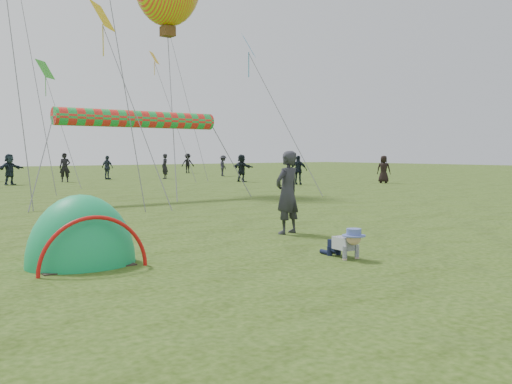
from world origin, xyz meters
TOP-DOWN VIEW (x-y plane):
  - ground at (0.00, 0.00)m, footprint 140.00×140.00m
  - crawling_toddler at (0.57, 0.53)m, footprint 0.60×0.78m
  - popup_tent at (-3.20, 2.79)m, footprint 1.85×1.57m
  - standing_adult at (1.71, 3.35)m, footprint 0.73×0.54m
  - crowd_person_0 at (12.43, 28.22)m, footprint 0.49×0.67m
  - crowd_person_2 at (14.93, 17.48)m, footprint 0.89×1.00m
  - crowd_person_3 at (19.25, 36.45)m, footprint 1.24×0.93m
  - crowd_person_4 at (19.94, 15.56)m, footprint 0.86×0.95m
  - crowd_person_5 at (2.11, 27.13)m, footprint 1.68×1.13m
  - crowd_person_8 at (9.01, 29.81)m, footprint 0.72×1.01m
  - crowd_person_9 at (18.09, 29.39)m, footprint 1.17×1.11m
  - crowd_person_11 at (14.25, 21.90)m, footprint 0.79×1.63m
  - crowd_person_12 at (5.63, 28.33)m, footprint 0.76×0.66m
  - rainbow_tube_kite at (3.23, 13.58)m, footprint 6.40×0.64m
  - diamond_kite_1 at (11.37, 27.53)m, footprint 0.96×0.96m
  - diamond_kite_2 at (2.20, 14.33)m, footprint 1.25×1.25m
  - diamond_kite_8 at (12.87, 28.54)m, footprint 1.01×1.01m
  - diamond_kite_9 at (3.99, 26.47)m, footprint 1.26×1.26m
  - diamond_kite_10 at (9.94, 15.53)m, footprint 1.24×1.24m

SIDE VIEW (x-z plane):
  - ground at x=0.00m, z-range 0.00..0.00m
  - popup_tent at x=-3.20m, z-range -1.14..1.14m
  - crawling_toddler at x=0.57m, z-range 0.00..0.55m
  - crowd_person_9 at x=18.09m, z-range 0.00..1.59m
  - crowd_person_8 at x=9.01m, z-range 0.00..1.59m
  - crowd_person_4 at x=19.94m, z-range 0.00..1.62m
  - crowd_person_2 at x=14.93m, z-range 0.00..1.63m
  - crowd_person_11 at x=14.25m, z-range 0.00..1.69m
  - crowd_person_3 at x=19.25m, z-range 0.00..1.70m
  - crowd_person_0 at x=12.43m, z-range 0.00..1.71m
  - crowd_person_5 at x=2.11m, z-range 0.00..1.73m
  - crowd_person_12 at x=5.63m, z-range 0.00..1.77m
  - standing_adult at x=1.71m, z-range 0.00..1.84m
  - rainbow_tube_kite at x=3.23m, z-range 2.73..3.37m
  - diamond_kite_9 at x=3.99m, z-range 5.91..6.94m
  - diamond_kite_10 at x=9.94m, z-range 6.31..7.33m
  - diamond_kite_2 at x=2.20m, z-range 6.35..7.37m
  - diamond_kite_1 at x=11.37m, z-range 7.55..8.34m
  - diamond_kite_8 at x=12.87m, z-range 10.54..11.37m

